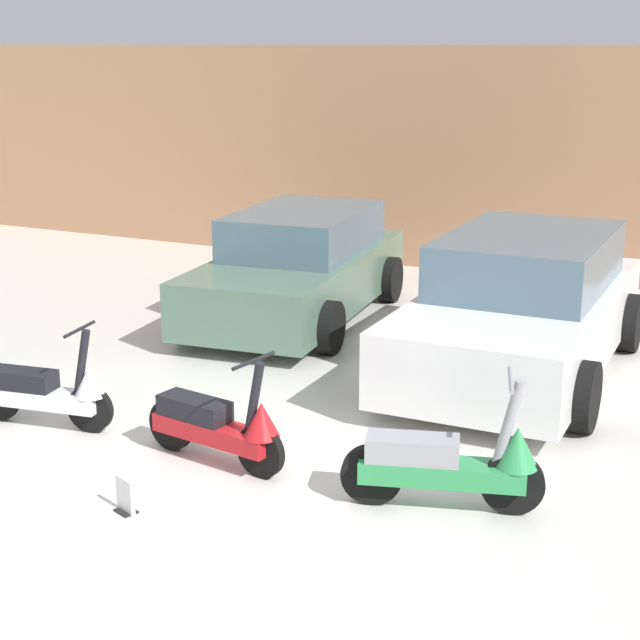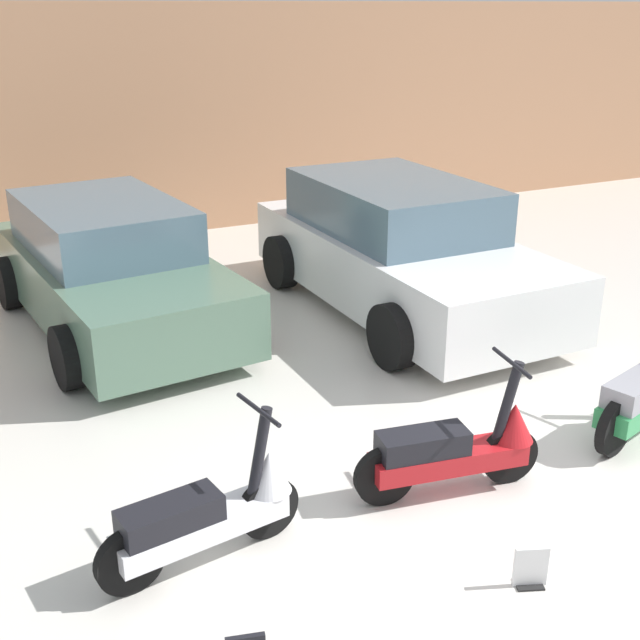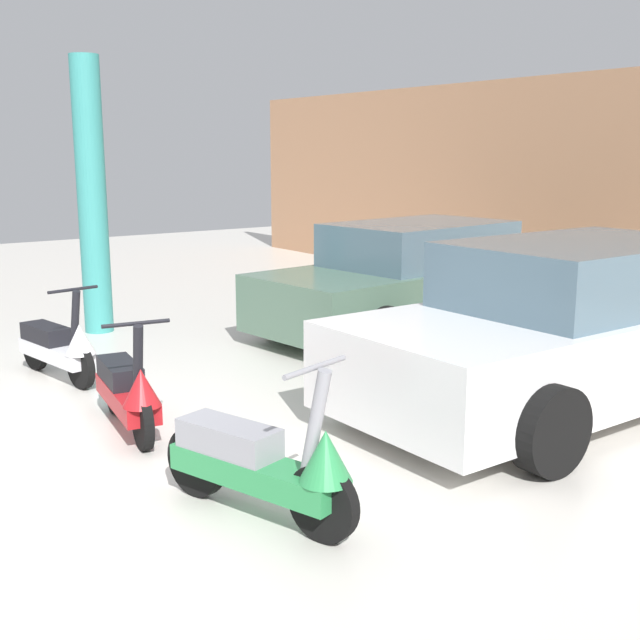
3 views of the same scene
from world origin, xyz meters
name	(u,v)px [view 2 (image 2 of 3)]	position (x,y,z in m)	size (l,w,h in m)	color
ground_plane	(521,528)	(0.00, 0.00, 0.00)	(28.00, 28.00, 0.00)	silver
wall_back	(164,123)	(0.00, 8.05, 1.61)	(19.60, 0.12, 3.21)	tan
scooter_front_left	(210,512)	(-1.90, 0.59, 0.33)	(1.33, 0.51, 0.93)	black
scooter_front_right	(457,448)	(-0.14, 0.55, 0.34)	(1.35, 0.53, 0.95)	black
car_rear_left	(111,268)	(-1.56, 4.72, 0.62)	(2.15, 3.98, 1.30)	#51705B
car_rear_center	(400,250)	(1.40, 3.86, 0.67)	(2.02, 4.15, 1.40)	white
placard_near_right_scooter	(530,569)	(-0.31, -0.45, 0.11)	(0.20, 0.17, 0.26)	black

